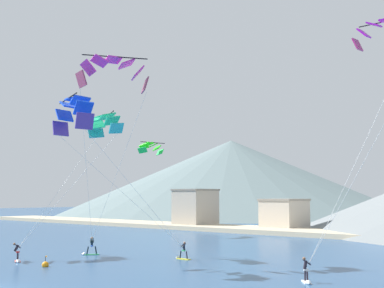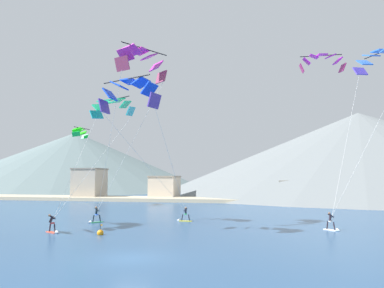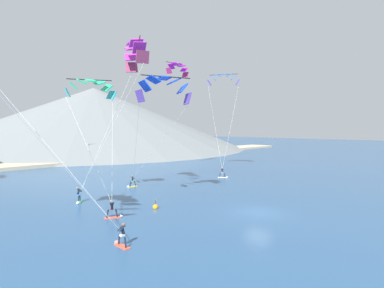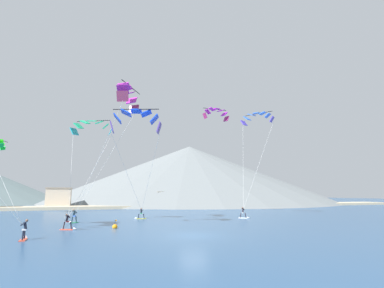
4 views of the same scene
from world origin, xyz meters
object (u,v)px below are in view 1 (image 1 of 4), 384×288
Objects in this scene: kitesurfer_near_lead at (307,275)px; parafoil_kite_far_left at (104,123)px; parafoil_kite_near_trail at (74,112)px; parafoil_kite_far_right at (113,71)px; kitesurfer_near_trail at (182,254)px; parafoil_kite_distant_high_outer at (151,147)px; race_marker_buoy at (45,265)px; kitesurfer_far_right at (90,249)px; kitesurfer_far_left at (17,256)px.

kitesurfer_near_lead is 25.77m from parafoil_kite_far_left.
parafoil_kite_near_trail is 6.31m from parafoil_kite_far_right.
parafoil_kite_far_right reaches higher than parafoil_kite_far_left.
parafoil_kite_far_right is (-3.16, -5.67, 16.46)m from kitesurfer_near_trail.
parafoil_kite_distant_high_outer is 4.83× the size of race_marker_buoy.
kitesurfer_near_lead is 24.34m from kitesurfer_far_right.
parafoil_kite_far_right is at bearing -50.04° from parafoil_kite_distant_high_outer.
parafoil_kite_near_trail is 2.53× the size of parafoil_kite_distant_high_outer.
kitesurfer_far_right is 1.77× the size of race_marker_buoy.
kitesurfer_far_left is at bearing -103.47° from parafoil_kite_far_left.
kitesurfer_near_trail is at bearing 75.73° from parafoil_kite_near_trail.
kitesurfer_far_right is at bearing 158.91° from parafoil_kite_far_right.
race_marker_buoy is (4.62, -0.17, -0.36)m from kitesurfer_far_left.
kitesurfer_far_left is 0.35× the size of parafoil_kite_distant_high_outer.
parafoil_kite_far_left is at bearing -156.36° from kitesurfer_near_trail.
parafoil_kite_distant_high_outer is (-23.04, 18.05, 12.41)m from kitesurfer_near_trail.
parafoil_kite_near_trail is at bearing -46.40° from kitesurfer_far_right.
kitesurfer_far_right is at bearing -57.00° from parafoil_kite_distant_high_outer.
parafoil_kite_distant_high_outer reaches higher than kitesurfer_far_left.
parafoil_kite_far_left is at bearing 150.37° from parafoil_kite_far_right.
kitesurfer_near_lead is 45.98m from parafoil_kite_distant_high_outer.
parafoil_kite_far_right reaches higher than race_marker_buoy.
race_marker_buoy is (4.45, -7.83, -0.40)m from kitesurfer_far_right.
kitesurfer_near_trail is 17.70m from parafoil_kite_far_right.
kitesurfer_near_trail is (-15.20, 4.30, -0.07)m from kitesurfer_near_lead.
parafoil_kite_far_right reaches higher than kitesurfer_far_right.
kitesurfer_far_right is at bearing 177.82° from kitesurfer_near_lead.
kitesurfer_near_lead is 21.04m from race_marker_buoy.
kitesurfer_near_lead is at bearing -2.66° from parafoil_kite_far_left.
kitesurfer_far_left is at bearing -130.08° from kitesurfer_near_trail.
kitesurfer_far_left is 1.69× the size of race_marker_buoy.
kitesurfer_far_right reaches higher than kitesurfer_near_trail.
parafoil_kite_far_right is at bearing -119.09° from kitesurfer_near_trail.
kitesurfer_far_left is 13.80m from parafoil_kite_near_trail.
kitesurfer_near_lead is 25.40m from kitesurfer_far_left.
parafoil_kite_distant_high_outer is at bearing 122.12° from race_marker_buoy.
kitesurfer_far_left is 34.46m from parafoil_kite_distant_high_outer.
parafoil_kite_near_trail is (6.52, -6.84, 12.01)m from kitesurfer_far_right.
parafoil_kite_distant_high_outer is (-13.75, 29.09, 12.33)m from kitesurfer_far_left.
parafoil_kite_far_left is 26.41m from parafoil_kite_distant_high_outer.
kitesurfer_near_lead is 24.65m from parafoil_kite_far_right.
parafoil_kite_distant_high_outer is (-38.24, 22.35, 12.34)m from kitesurfer_near_lead.
kitesurfer_near_trail is at bearing 49.92° from kitesurfer_far_left.
parafoil_kite_distant_high_outer is (-20.44, 28.28, 0.29)m from parafoil_kite_near_trail.
kitesurfer_near_lead is 15.80m from kitesurfer_near_trail.
kitesurfer_near_trail is at bearing 20.33° from kitesurfer_far_right.
parafoil_kite_far_left is 2.52× the size of parafoil_kite_distant_high_outer.
parafoil_kite_distant_high_outer reaches higher than kitesurfer_near_trail.
race_marker_buoy is at bearing -60.41° from kitesurfer_far_right.
kitesurfer_far_right is 0.14× the size of parafoil_kite_near_trail.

